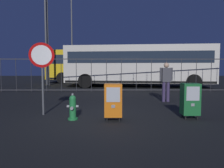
% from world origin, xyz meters
% --- Properties ---
extents(ground_plane, '(60.00, 60.00, 0.00)m').
position_xyz_m(ground_plane, '(0.00, 0.00, 0.00)').
color(ground_plane, black).
extents(fire_hydrant, '(0.33, 0.31, 0.75)m').
position_xyz_m(fire_hydrant, '(-0.82, -0.23, 0.35)').
color(fire_hydrant, '#1E7238').
rests_on(fire_hydrant, ground_plane).
extents(newspaper_box_primary, '(0.48, 0.42, 1.02)m').
position_xyz_m(newspaper_box_primary, '(2.54, -0.11, 0.57)').
color(newspaper_box_primary, black).
rests_on(newspaper_box_primary, ground_plane).
extents(newspaper_box_secondary, '(0.48, 0.42, 1.02)m').
position_xyz_m(newspaper_box_secondary, '(0.32, -0.33, 0.57)').
color(newspaper_box_secondary, black).
rests_on(newspaper_box_secondary, ground_plane).
extents(stop_sign, '(0.71, 0.31, 2.23)m').
position_xyz_m(stop_sign, '(-1.85, 0.40, 1.60)').
color(stop_sign, '#4C4F54').
rests_on(stop_sign, ground_plane).
extents(pedestrian, '(0.55, 0.22, 1.67)m').
position_xyz_m(pedestrian, '(2.61, 2.94, 0.95)').
color(pedestrian, '#382D51').
rests_on(pedestrian, ground_plane).
extents(fence_barrier, '(18.03, 0.04, 2.00)m').
position_xyz_m(fence_barrier, '(-0.00, 6.78, 1.02)').
color(fence_barrier, '#2D2D33').
rests_on(fence_barrier, ground_plane).
extents(bus_near, '(10.73, 3.77, 3.00)m').
position_xyz_m(bus_near, '(2.28, 9.78, 1.71)').
color(bus_near, beige).
rests_on(bus_near, ground_plane).
extents(bus_far, '(10.68, 3.49, 3.00)m').
position_xyz_m(bus_far, '(-0.27, 13.98, 1.71)').
color(bus_far, gold).
rests_on(bus_far, ground_plane).
extents(street_light_near_left, '(0.32, 0.32, 8.73)m').
position_xyz_m(street_light_near_left, '(-3.73, 16.46, 4.95)').
color(street_light_near_left, '#4C4F54').
rests_on(street_light_near_left, ground_plane).
extents(street_light_near_right, '(0.32, 0.32, 7.80)m').
position_xyz_m(street_light_near_right, '(-4.67, 11.03, 4.47)').
color(street_light_near_right, '#4C4F54').
rests_on(street_light_near_right, ground_plane).
extents(street_light_far_left, '(0.32, 0.32, 7.62)m').
position_xyz_m(street_light_far_left, '(-4.72, 10.70, 4.38)').
color(street_light_far_left, '#4C4F54').
rests_on(street_light_far_left, ground_plane).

